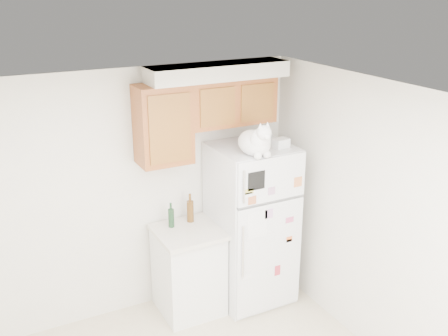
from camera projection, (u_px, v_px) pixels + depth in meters
room_shell at (198, 230)px, 3.49m from camera, size 3.84×4.04×2.52m
refrigerator at (251, 224)px, 5.44m from camera, size 0.76×0.78×1.70m
base_counter at (189, 270)px, 5.33m from camera, size 0.64×0.64×0.92m
cat at (256, 142)px, 4.84m from camera, size 0.34×0.50×0.35m
storage_box_back at (261, 139)px, 5.22m from camera, size 0.20×0.17×0.10m
storage_box_front at (281, 143)px, 5.10m from camera, size 0.16×0.13×0.09m
bottle_green at (171, 215)px, 5.19m from camera, size 0.06×0.06×0.26m
bottle_amber at (190, 208)px, 5.30m from camera, size 0.07×0.07×0.30m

